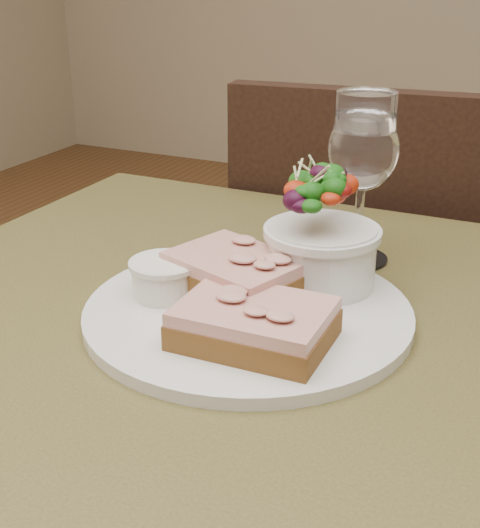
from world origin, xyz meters
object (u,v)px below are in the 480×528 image
at_px(chair_far, 370,402).
at_px(wine_glass, 363,154).
at_px(sandwich_back, 236,272).
at_px(ramekin, 165,276).
at_px(salad_bowl, 322,229).
at_px(dinner_plate, 248,312).
at_px(sandwich_front, 254,323).
at_px(cafe_table, 240,426).

bearing_deg(chair_far, wine_glass, 93.83).
height_order(sandwich_back, ramekin, sandwich_back).
bearing_deg(salad_bowl, sandwich_back, -137.15).
bearing_deg(dinner_plate, chair_far, 91.55).
bearing_deg(sandwich_front, wine_glass, 84.40).
distance_m(sandwich_back, wine_glass, 0.20).
relative_size(sandwich_front, wine_glass, 0.74).
bearing_deg(wine_glass, salad_bowl, -94.07).
relative_size(chair_far, sandwich_back, 6.11).
bearing_deg(salad_bowl, sandwich_front, -95.04).
bearing_deg(sandwich_front, dinner_plate, 118.12).
relative_size(chair_far, wine_glass, 5.14).
relative_size(chair_far, dinner_plate, 2.89).
height_order(dinner_plate, sandwich_back, sandwich_back).
bearing_deg(chair_far, salad_bowl, 91.13).
bearing_deg(dinner_plate, ramekin, -173.17).
bearing_deg(sandwich_front, sandwich_back, 124.14).
xyz_separation_m(cafe_table, ramekin, (-0.09, 0.02, 0.13)).
relative_size(cafe_table, sandwich_back, 5.44).
distance_m(salad_bowl, wine_glass, 0.12).
height_order(dinner_plate, ramekin, ramekin).
bearing_deg(salad_bowl, ramekin, -145.52).
relative_size(salad_bowl, wine_glass, 0.73).
relative_size(cafe_table, chair_far, 0.89).
height_order(chair_far, ramekin, chair_far).
height_order(cafe_table, sandwich_back, sandwich_back).
bearing_deg(ramekin, dinner_plate, 6.83).
bearing_deg(cafe_table, salad_bowl, 71.29).
xyz_separation_m(cafe_table, salad_bowl, (0.04, 0.11, 0.17)).
relative_size(dinner_plate, sandwich_front, 2.39).
height_order(sandwich_front, salad_bowl, salad_bowl).
bearing_deg(sandwich_back, salad_bowl, 61.74).
height_order(ramekin, wine_glass, wine_glass).
bearing_deg(sandwich_back, sandwich_front, -35.99).
bearing_deg(wine_glass, sandwich_back, -113.92).
height_order(dinner_plate, wine_glass, wine_glass).
xyz_separation_m(sandwich_front, salad_bowl, (0.01, 0.14, 0.04)).
relative_size(ramekin, wine_glass, 0.36).
distance_m(cafe_table, salad_bowl, 0.21).
relative_size(sandwich_front, sandwich_back, 0.89).
xyz_separation_m(cafe_table, wine_glass, (0.04, 0.21, 0.22)).
height_order(cafe_table, wine_glass, wine_glass).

